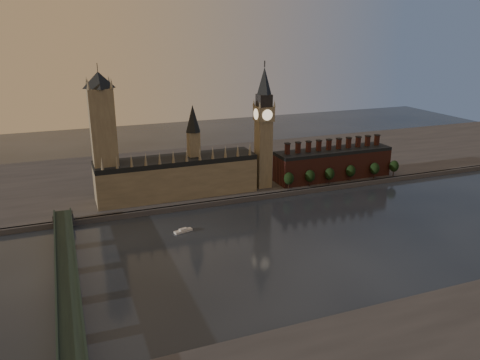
{
  "coord_description": "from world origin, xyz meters",
  "views": [
    {
      "loc": [
        -148.79,
        -244.68,
        134.87
      ],
      "look_at": [
        -32.68,
        55.0,
        31.25
      ],
      "focal_mm": 35.0,
      "sensor_mm": 36.0,
      "label": 1
    }
  ],
  "objects_px": {
    "victoria_tower": "(103,135)",
    "westminster_bridge": "(67,278)",
    "river_boat": "(183,231)",
    "big_ben": "(264,127)"
  },
  "relations": [
    {
      "from": "big_ben",
      "to": "river_boat",
      "type": "distance_m",
      "value": 120.29
    },
    {
      "from": "victoria_tower",
      "to": "westminster_bridge",
      "type": "distance_m",
      "value": 133.21
    },
    {
      "from": "river_boat",
      "to": "westminster_bridge",
      "type": "bearing_deg",
      "value": -160.66
    },
    {
      "from": "big_ben",
      "to": "river_boat",
      "type": "relative_size",
      "value": 7.86
    },
    {
      "from": "victoria_tower",
      "to": "westminster_bridge",
      "type": "bearing_deg",
      "value": -106.56
    },
    {
      "from": "westminster_bridge",
      "to": "victoria_tower",
      "type": "bearing_deg",
      "value": 73.44
    },
    {
      "from": "big_ben",
      "to": "westminster_bridge",
      "type": "xyz_separation_m",
      "value": [
        -165.0,
        -112.7,
        -49.39
      ]
    },
    {
      "from": "westminster_bridge",
      "to": "river_boat",
      "type": "height_order",
      "value": "westminster_bridge"
    },
    {
      "from": "westminster_bridge",
      "to": "river_boat",
      "type": "distance_m",
      "value": 93.49
    },
    {
      "from": "victoria_tower",
      "to": "river_boat",
      "type": "xyz_separation_m",
      "value": [
        42.48,
        -65.77,
        -58.08
      ]
    }
  ]
}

